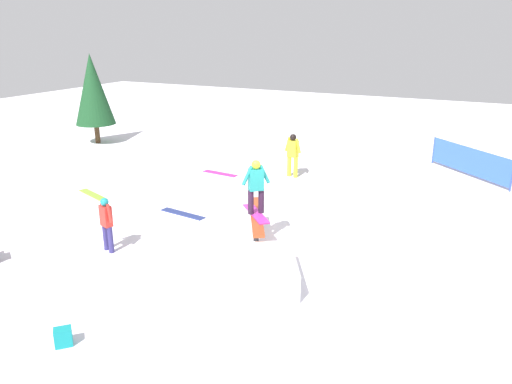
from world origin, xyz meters
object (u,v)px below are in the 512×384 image
(rail_feature, at_px, (256,219))
(loose_snowboard_magenta, at_px, (220,173))
(loose_snowboard_navy, at_px, (183,214))
(pine_tree_near, at_px, (93,90))
(main_rider_on_rail, at_px, (256,188))
(bystander_red, at_px, (106,222))
(backpack_on_snow, at_px, (63,337))
(loose_snowboard_lime, at_px, (93,195))
(bystander_yellow, at_px, (293,153))

(rail_feature, distance_m, loose_snowboard_magenta, 6.67)
(loose_snowboard_navy, distance_m, pine_tree_near, 11.40)
(main_rider_on_rail, height_order, bystander_red, main_rider_on_rail)
(loose_snowboard_navy, distance_m, loose_snowboard_magenta, 4.42)
(backpack_on_snow, bearing_deg, loose_snowboard_lime, 84.23)
(rail_feature, height_order, loose_snowboard_lime, rail_feature)
(bystander_yellow, distance_m, loose_snowboard_magenta, 2.92)
(rail_feature, xyz_separation_m, bystander_yellow, (6.08, 1.46, 0.21))
(pine_tree_near, bearing_deg, bystander_red, -135.90)
(rail_feature, xyz_separation_m, loose_snowboard_magenta, (5.21, 4.10, -0.69))
(bystander_red, distance_m, loose_snowboard_navy, 3.10)
(main_rider_on_rail, relative_size, bystander_red, 1.01)
(loose_snowboard_navy, xyz_separation_m, loose_snowboard_lime, (0.17, 3.75, 0.00))
(bystander_yellow, height_order, loose_snowboard_magenta, bystander_yellow)
(main_rider_on_rail, height_order, bystander_yellow, main_rider_on_rail)
(main_rider_on_rail, distance_m, backpack_on_snow, 5.72)
(loose_snowboard_lime, height_order, pine_tree_near, pine_tree_near)
(loose_snowboard_navy, distance_m, backpack_on_snow, 6.63)
(bystander_red, relative_size, loose_snowboard_lime, 0.94)
(bystander_red, relative_size, loose_snowboard_magenta, 0.97)
(loose_snowboard_navy, relative_size, loose_snowboard_magenta, 1.07)
(loose_snowboard_magenta, xyz_separation_m, loose_snowboard_lime, (-4.10, 2.58, 0.00))
(rail_feature, height_order, main_rider_on_rail, main_rider_on_rail)
(loose_snowboard_navy, xyz_separation_m, backpack_on_snow, (-6.39, -1.79, 0.16))
(loose_snowboard_navy, relative_size, backpack_on_snow, 4.59)
(pine_tree_near, bearing_deg, loose_snowboard_lime, -138.34)
(rail_feature, height_order, loose_snowboard_navy, rail_feature)
(bystander_red, relative_size, bystander_yellow, 0.87)
(bystander_yellow, relative_size, loose_snowboard_lime, 1.08)
(bystander_red, relative_size, pine_tree_near, 0.34)
(rail_feature, xyz_separation_m, pine_tree_near, (7.22, 12.11, 1.86))
(main_rider_on_rail, relative_size, bystander_yellow, 0.88)
(loose_snowboard_magenta, bearing_deg, loose_snowboard_lime, 63.70)
(bystander_yellow, relative_size, loose_snowboard_navy, 1.05)
(main_rider_on_rail, xyz_separation_m, loose_snowboard_navy, (0.95, 2.94, -1.53))
(bystander_red, xyz_separation_m, loose_snowboard_navy, (2.99, -0.20, -0.78))
(bystander_red, height_order, pine_tree_near, pine_tree_near)
(main_rider_on_rail, height_order, backpack_on_snow, main_rider_on_rail)
(rail_feature, distance_m, pine_tree_near, 14.23)
(loose_snowboard_magenta, relative_size, pine_tree_near, 0.35)
(bystander_red, bearing_deg, backpack_on_snow, 140.07)
(pine_tree_near, bearing_deg, loose_snowboard_navy, -124.35)
(pine_tree_near, bearing_deg, rail_feature, -120.80)
(loose_snowboard_magenta, bearing_deg, bystander_yellow, -155.98)
(bystander_red, height_order, loose_snowboard_navy, bystander_red)
(bystander_red, distance_m, loose_snowboard_lime, 4.81)
(loose_snowboard_magenta, relative_size, backpack_on_snow, 4.28)
(rail_feature, distance_m, main_rider_on_rail, 0.84)
(rail_feature, xyz_separation_m, bystander_red, (-2.04, 3.14, 0.09))
(main_rider_on_rail, distance_m, loose_snowboard_navy, 3.44)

